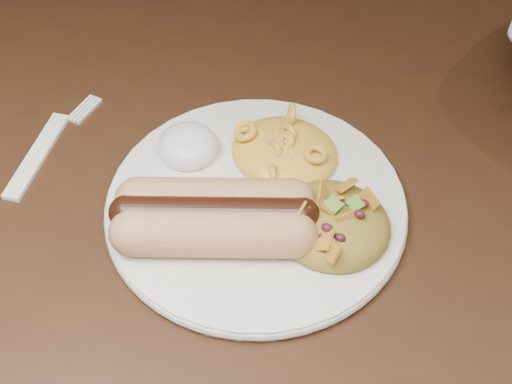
% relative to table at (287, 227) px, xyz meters
% --- Properties ---
extents(table, '(1.60, 0.90, 0.75)m').
position_rel_table_xyz_m(table, '(0.00, 0.00, 0.00)').
color(table, '#331E0F').
rests_on(table, floor).
extents(plate, '(0.30, 0.30, 0.01)m').
position_rel_table_xyz_m(plate, '(-0.00, -0.06, 0.10)').
color(plate, white).
rests_on(plate, table).
extents(hotdog, '(0.13, 0.12, 0.03)m').
position_rel_table_xyz_m(hotdog, '(-0.01, -0.10, 0.12)').
color(hotdog, tan).
rests_on(hotdog, plate).
extents(mac_and_cheese, '(0.10, 0.09, 0.03)m').
position_rel_table_xyz_m(mac_and_cheese, '(-0.00, -0.01, 0.12)').
color(mac_and_cheese, gold).
rests_on(mac_and_cheese, plate).
extents(sour_cream, '(0.06, 0.06, 0.03)m').
position_rel_table_xyz_m(sour_cream, '(-0.07, -0.04, 0.12)').
color(sour_cream, white).
rests_on(sour_cream, plate).
extents(taco_salad, '(0.09, 0.08, 0.04)m').
position_rel_table_xyz_m(taco_salad, '(0.06, -0.06, 0.12)').
color(taco_salad, '#C54D22').
rests_on(taco_salad, plate).
extents(fork, '(0.06, 0.15, 0.00)m').
position_rel_table_xyz_m(fork, '(-0.19, -0.10, 0.09)').
color(fork, white).
rests_on(fork, table).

